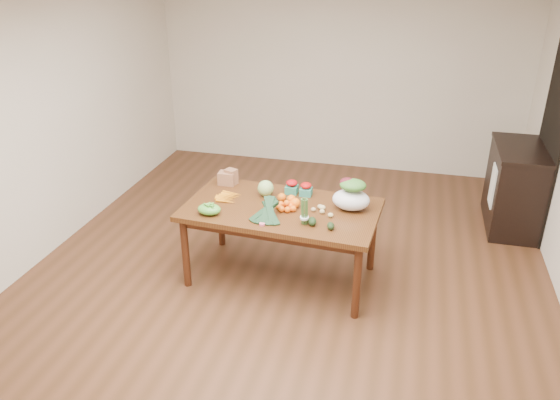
% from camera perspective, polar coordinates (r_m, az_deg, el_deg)
% --- Properties ---
extents(floor, '(6.00, 6.00, 0.00)m').
position_cam_1_polar(floor, '(5.42, 0.76, -7.61)').
color(floor, brown).
rests_on(floor, ground).
extents(room_walls, '(5.02, 6.02, 2.70)m').
position_cam_1_polar(room_walls, '(4.82, 0.85, 5.99)').
color(room_walls, silver).
rests_on(room_walls, floor).
extents(dining_table, '(1.82, 1.09, 0.75)m').
position_cam_1_polar(dining_table, '(5.17, 0.13, -4.49)').
color(dining_table, '#4E2F12').
rests_on(dining_table, floor).
extents(doorway_dark, '(0.02, 1.00, 2.10)m').
position_cam_1_polar(doorway_dark, '(6.48, 26.40, 5.63)').
color(doorway_dark, black).
rests_on(doorway_dark, floor).
extents(cabinet, '(0.52, 1.02, 0.94)m').
position_cam_1_polar(cabinet, '(6.63, 23.26, 1.23)').
color(cabinet, black).
rests_on(cabinet, floor).
extents(dish_towel, '(0.02, 0.28, 0.45)m').
position_cam_1_polar(dish_towel, '(6.37, 21.32, 1.39)').
color(dish_towel, white).
rests_on(dish_towel, cabinet).
extents(paper_bag, '(0.23, 0.20, 0.16)m').
position_cam_1_polar(paper_bag, '(5.47, -5.56, 2.41)').
color(paper_bag, '#986144').
rests_on(paper_bag, dining_table).
extents(cabbage, '(0.15, 0.15, 0.15)m').
position_cam_1_polar(cabbage, '(5.19, -1.51, 1.24)').
color(cabbage, '#A2C06E').
rests_on(cabbage, dining_table).
extents(strawberry_basket_a, '(0.12, 0.12, 0.11)m').
position_cam_1_polar(strawberry_basket_a, '(5.26, 1.23, 1.28)').
color(strawberry_basket_a, '#BB0C13').
rests_on(strawberry_basket_a, dining_table).
extents(strawberry_basket_b, '(0.12, 0.12, 0.10)m').
position_cam_1_polar(strawberry_basket_b, '(5.22, 2.73, 1.03)').
color(strawberry_basket_b, red).
rests_on(strawberry_basket_b, dining_table).
extents(orange_a, '(0.08, 0.08, 0.08)m').
position_cam_1_polar(orange_a, '(5.09, 0.19, 0.29)').
color(orange_a, '#E15A0D').
rests_on(orange_a, dining_table).
extents(orange_b, '(0.08, 0.08, 0.08)m').
position_cam_1_polar(orange_b, '(5.05, 1.20, 0.08)').
color(orange_b, '#EA5E0E').
rests_on(orange_b, dining_table).
extents(orange_c, '(0.09, 0.09, 0.09)m').
position_cam_1_polar(orange_c, '(4.97, 1.60, -0.31)').
color(orange_c, '#FF580F').
rests_on(orange_c, dining_table).
extents(mandarin_cluster, '(0.19, 0.19, 0.09)m').
position_cam_1_polar(mandarin_cluster, '(4.94, 0.71, -0.48)').
color(mandarin_cluster, orange).
rests_on(mandarin_cluster, dining_table).
extents(carrots, '(0.24, 0.26, 0.03)m').
position_cam_1_polar(carrots, '(5.18, -5.44, 0.31)').
color(carrots, orange).
rests_on(carrots, dining_table).
extents(snap_pea_bag, '(0.21, 0.16, 0.10)m').
position_cam_1_polar(snap_pea_bag, '(4.89, -7.41, -0.96)').
color(snap_pea_bag, '#52A136').
rests_on(snap_pea_bag, dining_table).
extents(kale_bunch, '(0.34, 0.42, 0.16)m').
position_cam_1_polar(kale_bunch, '(4.73, -1.49, -1.26)').
color(kale_bunch, black).
rests_on(kale_bunch, dining_table).
extents(asparagus_bundle, '(0.09, 0.12, 0.26)m').
position_cam_1_polar(asparagus_bundle, '(4.64, 2.58, -1.19)').
color(asparagus_bundle, '#47803B').
rests_on(asparagus_bundle, dining_table).
extents(potato_a, '(0.05, 0.04, 0.04)m').
position_cam_1_polar(potato_a, '(4.91, 3.51, -1.00)').
color(potato_a, tan).
rests_on(potato_a, dining_table).
extents(potato_b, '(0.05, 0.04, 0.04)m').
position_cam_1_polar(potato_b, '(4.88, 4.43, -1.21)').
color(potato_b, tan).
rests_on(potato_b, dining_table).
extents(potato_c, '(0.06, 0.05, 0.05)m').
position_cam_1_polar(potato_c, '(4.94, 4.45, -0.81)').
color(potato_c, '#DEC880').
rests_on(potato_c, dining_table).
extents(potato_d, '(0.05, 0.05, 0.04)m').
position_cam_1_polar(potato_d, '(4.97, 4.21, -0.70)').
color(potato_d, tan).
rests_on(potato_d, dining_table).
extents(potato_e, '(0.05, 0.04, 0.04)m').
position_cam_1_polar(potato_e, '(4.82, 5.30, -1.58)').
color(potato_e, '#D9C47D').
rests_on(potato_e, dining_table).
extents(avocado_a, '(0.10, 0.12, 0.07)m').
position_cam_1_polar(avocado_a, '(4.67, 3.39, -2.24)').
color(avocado_a, black).
rests_on(avocado_a, dining_table).
extents(avocado_b, '(0.09, 0.11, 0.06)m').
position_cam_1_polar(avocado_b, '(4.62, 5.32, -2.72)').
color(avocado_b, black).
rests_on(avocado_b, dining_table).
extents(salad_bag, '(0.35, 0.28, 0.26)m').
position_cam_1_polar(salad_bag, '(4.94, 7.45, 0.41)').
color(salad_bag, white).
rests_on(salad_bag, dining_table).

